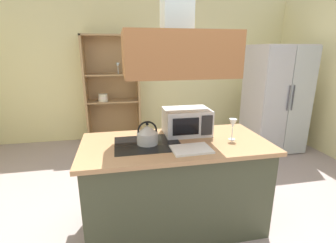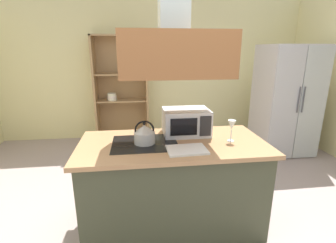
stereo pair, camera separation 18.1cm
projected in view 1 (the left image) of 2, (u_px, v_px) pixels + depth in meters
ground_plane at (178, 231)px, 2.47m from camera, size 7.80×7.80×0.00m
wall_back at (143, 70)px, 4.91m from camera, size 6.00×0.12×2.70m
kitchen_island at (175, 184)px, 2.46m from camera, size 1.75×0.86×0.90m
range_hood at (176, 42)px, 2.09m from camera, size 0.90×0.70×1.18m
refrigerator at (275, 99)px, 4.32m from camera, size 0.90×0.77×1.81m
dish_cabinet at (113, 96)px, 4.72m from camera, size 1.00×0.40×1.99m
kettle at (147, 135)px, 2.26m from camera, size 0.19×0.19×0.22m
cutting_board at (191, 149)px, 2.15m from camera, size 0.35×0.25×0.02m
microwave at (187, 121)px, 2.54m from camera, size 0.46×0.35×0.26m
wine_glass_on_counter at (233, 124)px, 2.36m from camera, size 0.08×0.08×0.21m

